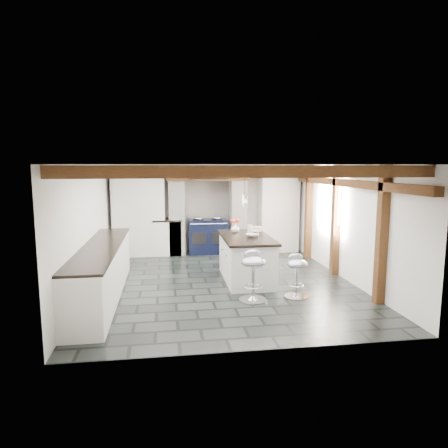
{
  "coord_description": "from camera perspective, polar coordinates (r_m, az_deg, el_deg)",
  "views": [
    {
      "loc": [
        -1.07,
        -7.58,
        2.29
      ],
      "look_at": [
        0.1,
        0.4,
        1.1
      ],
      "focal_mm": 32.0,
      "sensor_mm": 36.0,
      "label": 1
    }
  ],
  "objects": [
    {
      "name": "bar_stool_far",
      "position": [
        6.79,
        4.14,
        -6.56
      ],
      "size": [
        0.52,
        0.52,
        0.87
      ],
      "rotation": [
        0.0,
        0.0,
        0.25
      ],
      "color": "silver",
      "rests_on": "ground"
    },
    {
      "name": "room_shell",
      "position": [
        9.09,
        -5.36,
        0.62
      ],
      "size": [
        6.0,
        6.03,
        6.0
      ],
      "color": "white",
      "rests_on": "ground"
    },
    {
      "name": "kitchen_island",
      "position": [
        8.04,
        3.18,
        -4.81
      ],
      "size": [
        0.96,
        1.82,
        1.19
      ],
      "rotation": [
        0.0,
        0.0,
        -0.01
      ],
      "color": "white",
      "rests_on": "ground"
    },
    {
      "name": "range_cooker",
      "position": [
        10.48,
        -2.35,
        -1.65
      ],
      "size": [
        1.0,
        0.63,
        0.99
      ],
      "color": "black",
      "rests_on": "ground"
    },
    {
      "name": "bar_stool_near",
      "position": [
        7.07,
        10.32,
        -6.6
      ],
      "size": [
        0.41,
        0.41,
        0.77
      ],
      "rotation": [
        0.0,
        0.0,
        0.0
      ],
      "color": "silver",
      "rests_on": "ground"
    },
    {
      "name": "ground",
      "position": [
        7.99,
        -0.3,
        -8.26
      ],
      "size": [
        6.0,
        6.0,
        0.0
      ],
      "primitive_type": "plane",
      "color": "black",
      "rests_on": "ground"
    }
  ]
}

